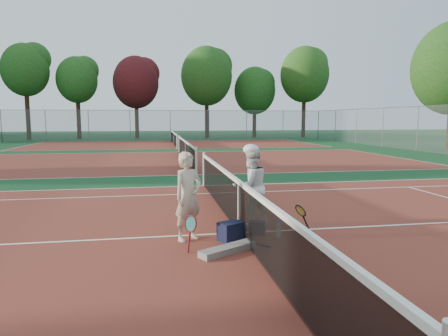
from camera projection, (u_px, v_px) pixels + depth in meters
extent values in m
plane|color=#0F371A|center=(239.00, 233.00, 7.64)|extent=(130.00, 130.00, 0.00)
cube|color=maroon|center=(239.00, 233.00, 7.64)|extent=(23.77, 10.97, 0.01)
cube|color=maroon|center=(186.00, 160.00, 20.84)|extent=(23.77, 10.97, 0.01)
cube|color=maroon|center=(174.00, 144.00, 34.04)|extent=(23.77, 10.97, 0.01)
imported|color=#C5B299|center=(188.00, 196.00, 7.13)|extent=(0.70, 0.65, 1.60)
imported|color=silver|center=(251.00, 187.00, 8.12)|extent=(0.94, 0.83, 1.61)
cube|color=black|center=(231.00, 231.00, 7.16)|extent=(0.52, 0.46, 0.34)
cube|color=black|center=(257.00, 228.00, 7.55)|extent=(0.36, 0.29, 0.25)
cube|color=slate|center=(228.00, 249.00, 6.52)|extent=(1.04, 0.75, 0.11)
cylinder|color=silver|center=(278.00, 230.00, 7.34)|extent=(0.09, 0.09, 0.30)
cylinder|color=#382314|center=(28.00, 112.00, 40.80)|extent=(0.44, 0.44, 5.65)
ellipsoid|color=#1B4814|center=(25.00, 70.00, 40.28)|extent=(4.62, 4.62, 5.31)
cylinder|color=#382314|center=(79.00, 116.00, 42.38)|extent=(0.44, 0.44, 4.98)
ellipsoid|color=#1A4A15|center=(77.00, 80.00, 41.92)|extent=(4.23, 4.23, 4.86)
cylinder|color=#382314|center=(137.00, 116.00, 43.58)|extent=(0.44, 0.44, 4.86)
ellipsoid|color=#430E12|center=(136.00, 82.00, 43.13)|extent=(4.91, 4.91, 5.64)
cylinder|color=#382314|center=(207.00, 114.00, 44.27)|extent=(0.44, 0.44, 5.44)
ellipsoid|color=#1C4513|center=(207.00, 76.00, 43.76)|extent=(5.63, 5.63, 6.47)
cylinder|color=#382314|center=(254.00, 119.00, 46.30)|extent=(0.44, 0.44, 4.29)
ellipsoid|color=#174413|center=(255.00, 91.00, 45.90)|extent=(4.73, 4.73, 5.44)
cylinder|color=#382314|center=(304.00, 112.00, 46.20)|extent=(0.44, 0.44, 5.75)
ellipsoid|color=#214A15|center=(305.00, 75.00, 45.67)|extent=(5.55, 5.55, 6.38)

